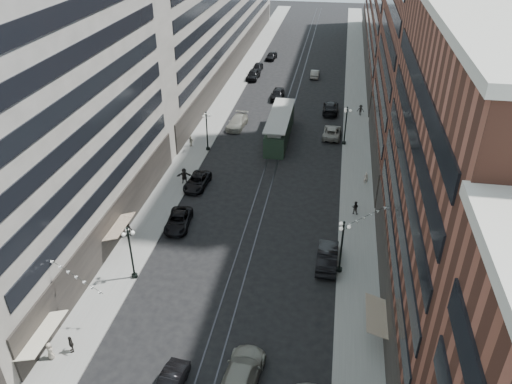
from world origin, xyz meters
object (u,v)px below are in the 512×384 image
Objects in this scene: car_7 at (197,182)px; car_10 at (327,257)px; pedestrian_2 at (129,230)px; pedestrian_9 at (361,110)px; lamppost_sw_mid at (207,130)px; pedestrian_7 at (355,208)px; lamppost_sw_far at (131,251)px; pedestrian_8 at (366,178)px; car_11 at (332,132)px; lamppost_se_mid at (346,124)px; car_extra_2 at (241,375)px; lamppost_se_far at (342,245)px; car_9 at (253,75)px; car_extra_0 at (271,56)px; car_12 at (331,107)px; car_extra_1 at (258,67)px; pedestrian_extra_0 at (71,344)px; streetcar at (280,128)px; car_8 at (237,122)px; car_13 at (277,94)px; car_2 at (178,221)px; car_14 at (315,74)px; pedestrian_1 at (50,351)px; pedestrian_6 at (191,141)px; pedestrian_5 at (184,176)px.

car_10 reaches higher than car_7.
pedestrian_2 is 44.16m from pedestrian_9.
pedestrian_7 is at bearing -33.09° from lamppost_sw_mid.
lamppost_sw_far is 29.79m from pedestrian_8.
car_11 is (16.60, 34.48, -2.35)m from lamppost_sw_far.
lamppost_se_mid is 0.90× the size of car_extra_2.
lamppost_se_far is (18.40, 4.00, 0.00)m from lamppost_sw_far.
car_7 is at bearing -139.21° from lamppost_se_mid.
car_9 reaches higher than pedestrian_2.
lamppost_se_mid is 1.21× the size of car_extra_0.
car_12 is 25.17m from car_extra_1.
car_9 is 67.70m from pedestrian_extra_0.
streetcar reaches higher than car_8.
lamppost_sw_mid is at bearing -149.35° from streetcar.
lamppost_sw_far is 48.00m from pedestrian_9.
car_13 is at bearing 134.82° from pedestrian_extra_0.
streetcar reaches higher than car_7.
pedestrian_9 is (19.27, 34.50, 0.29)m from car_2.
car_13 reaches higher than car_14.
lamppost_sw_mid is at bearing -107.11° from car_13.
pedestrian_1 is 48.38m from car_11.
pedestrian_6 is 1.02× the size of pedestrian_extra_0.
car_10 reaches higher than pedestrian_6.
car_12 is at bearing -86.91° from car_10.
lamppost_sw_mid is 0.41× the size of streetcar.
car_7 is 45.93m from car_14.
lamppost_sw_mid is at bearing 140.62° from pedestrian_extra_0.
car_9 reaches higher than car_13.
car_11 is 14.31m from pedestrian_8.
car_9 is 13.88m from car_extra_0.
car_12 is 55.74m from pedestrian_extra_0.
lamppost_sw_mid is at bearing 70.59° from car_14.
pedestrian_5 is at bearing -91.15° from car_extra_1.
car_10 is 1.05× the size of car_13.
streetcar is 2.27× the size of car_12.
pedestrian_7 reaches higher than car_8.
lamppost_sw_far is 63.00m from car_14.
pedestrian_7 reaches higher than pedestrian_extra_0.
pedestrian_9 reaches higher than car_7.
pedestrian_8 is 37.48m from pedestrian_extra_0.
car_13 is at bearing 61.10° from pedestrian_2.
car_11 is at bearing -141.64° from pedestrian_6.
pedestrian_9 is at bearing -90.37° from pedestrian_1.
lamppost_se_far is 0.97× the size of car_8.
pedestrian_1 is at bearing -94.21° from lamppost_sw_mid.
car_13 is at bearing 82.06° from lamppost_sw_far.
lamppost_sw_mid reaches higher than pedestrian_5.
pedestrian_1 is 1.00× the size of pedestrian_2.
car_extra_2 is (11.01, -73.59, 0.13)m from car_extra_1.
car_extra_2 reaches higher than car_10.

